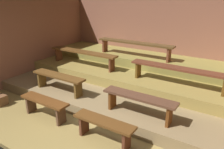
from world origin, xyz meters
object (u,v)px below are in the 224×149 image
bench_middle_right (178,71)px  bench_middle_left (83,54)px  bench_floor_left (45,104)px  bench_lower_left (58,78)px  bench_floor_right (104,125)px  wooden_crate_floor (1,100)px  bench_upper_center (135,44)px  bench_lower_right (139,100)px

bench_middle_right → bench_middle_left: bearing=180.0°
bench_floor_left → bench_lower_left: bearing=112.8°
bench_floor_right → wooden_crate_floor: 2.69m
bench_floor_left → bench_middle_left: (-0.59, 1.93, 0.51)m
bench_floor_left → bench_floor_right: bearing=0.0°
bench_lower_left → bench_middle_left: bench_middle_left is taller
bench_upper_center → bench_middle_left: bearing=-144.6°
bench_floor_left → wooden_crate_floor: size_ratio=4.97×
bench_upper_center → wooden_crate_floor: (-1.81, -2.91, -0.94)m
bench_middle_left → bench_middle_right: 2.60m
bench_lower_right → bench_middle_left: bearing=151.8°
bench_floor_left → wooden_crate_floor: bearing=-172.5°
bench_upper_center → bench_middle_right: bearing=-29.2°
bench_lower_left → bench_lower_right: (2.01, 0.00, 0.00)m
bench_floor_left → wooden_crate_floor: 1.28m
bench_floor_left → bench_upper_center: size_ratio=0.50×
bench_lower_left → bench_floor_right: bearing=-22.0°
bench_floor_left → bench_upper_center: (0.55, 2.74, 0.75)m
bench_floor_left → bench_lower_right: bench_lower_right is taller
bench_lower_left → bench_upper_center: bearing=67.6°
bench_floor_right → bench_middle_left: bearing=136.2°
bench_floor_left → bench_floor_right: size_ratio=1.00×
bench_lower_left → bench_upper_center: (0.85, 2.05, 0.50)m
bench_floor_left → wooden_crate_floor: (-1.26, -0.17, -0.19)m
bench_middle_left → bench_upper_center: (1.14, 0.81, 0.24)m
bench_floor_right → wooden_crate_floor: (-2.68, -0.17, -0.19)m
bench_lower_left → bench_upper_center: bench_upper_center is taller
bench_middle_left → bench_upper_center: size_ratio=0.96×
bench_floor_left → bench_upper_center: bench_upper_center is taller
bench_floor_left → bench_lower_right: bearing=22.0°
bench_floor_left → bench_upper_center: bearing=78.6°
bench_floor_right → bench_lower_right: (0.29, 0.69, 0.25)m
bench_floor_left → bench_middle_right: size_ratio=0.52×
bench_middle_right → wooden_crate_floor: bearing=-147.3°
bench_middle_left → bench_middle_right: (2.60, 0.00, 0.00)m
bench_floor_right → wooden_crate_floor: size_ratio=4.97×
bench_floor_right → bench_lower_right: size_ratio=0.80×
bench_floor_right → bench_middle_left: (-2.01, 1.93, 0.51)m
bench_lower_left → bench_middle_right: bearing=28.2°
bench_lower_left → wooden_crate_floor: (-0.96, -0.86, -0.44)m
bench_middle_left → wooden_crate_floor: 2.31m
bench_lower_right → bench_middle_left: size_ratio=0.66×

